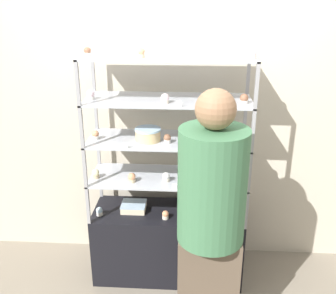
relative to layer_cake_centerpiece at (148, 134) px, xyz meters
name	(u,v)px	position (x,y,z in m)	size (l,w,h in m)	color
ground_plane	(168,271)	(0.15, 0.03, -1.26)	(20.00, 20.00, 0.00)	gray
back_wall	(171,114)	(0.15, 0.40, 0.04)	(8.00, 0.05, 2.60)	beige
display_base	(168,242)	(0.15, 0.03, -0.96)	(1.20, 0.45, 0.60)	black
display_riser_lower	(168,179)	(0.15, 0.03, -0.38)	(1.20, 0.45, 0.31)	#99999E
display_riser_middle	(168,142)	(0.15, 0.03, -0.07)	(1.20, 0.45, 0.31)	#99999E
display_riser_upper	(168,102)	(0.15, 0.03, 0.24)	(1.20, 0.45, 0.31)	#99999E
display_riser_top	(168,59)	(0.15, 0.03, 0.55)	(1.20, 0.45, 0.31)	#99999E
layer_cake_centerpiece	(148,134)	(0.00, 0.00, 0.00)	(0.19, 0.19, 0.09)	#DBBC84
sheet_cake_frosted	(134,206)	(-0.13, 0.04, -0.63)	(0.20, 0.17, 0.06)	beige
cupcake_0	(99,211)	(-0.39, -0.06, -0.63)	(0.05, 0.05, 0.07)	white
cupcake_1	(165,215)	(0.13, -0.08, -0.63)	(0.05, 0.05, 0.07)	beige
cupcake_2	(237,214)	(0.69, -0.03, -0.63)	(0.05, 0.05, 0.07)	white
price_tag_0	(193,223)	(0.35, -0.17, -0.64)	(0.04, 0.00, 0.04)	white
cupcake_3	(96,174)	(-0.41, -0.03, -0.32)	(0.06, 0.06, 0.07)	#CCB28C
cupcake_4	(132,178)	(-0.12, -0.08, -0.32)	(0.06, 0.06, 0.07)	#CCB28C
cupcake_5	(166,177)	(0.14, -0.05, -0.32)	(0.06, 0.06, 0.07)	beige
cupcake_6	(204,175)	(0.42, 0.00, -0.32)	(0.06, 0.06, 0.07)	white
cupcake_7	(239,181)	(0.68, -0.08, -0.32)	(0.06, 0.06, 0.07)	#CCB28C
price_tag_1	(175,186)	(0.21, -0.17, -0.33)	(0.04, 0.00, 0.04)	white
cupcake_8	(95,135)	(-0.39, 0.00, -0.01)	(0.05, 0.05, 0.07)	white
cupcake_9	(167,139)	(0.14, -0.05, -0.01)	(0.05, 0.05, 0.07)	white
cupcake_10	(245,142)	(0.70, -0.07, -0.01)	(0.05, 0.05, 0.07)	#CCB28C
price_tag_2	(126,146)	(-0.14, -0.17, -0.03)	(0.04, 0.00, 0.04)	white
cupcake_11	(91,95)	(-0.41, -0.01, 0.29)	(0.06, 0.06, 0.07)	white
cupcake_12	(165,99)	(0.13, -0.08, 0.29)	(0.06, 0.06, 0.07)	beige
cupcake_13	(244,99)	(0.68, -0.05, 0.29)	(0.06, 0.06, 0.07)	white
price_tag_3	(179,104)	(0.23, -0.17, 0.28)	(0.04, 0.00, 0.04)	white
cupcake_14	(87,52)	(-0.40, -0.03, 0.60)	(0.05, 0.05, 0.06)	beige
cupcake_15	(141,53)	(-0.03, -0.07, 0.60)	(0.05, 0.05, 0.06)	#CCB28C
cupcake_16	(194,53)	(0.33, -0.02, 0.60)	(0.05, 0.05, 0.06)	white
cupcake_17	(252,54)	(0.71, -0.08, 0.60)	(0.05, 0.05, 0.06)	white
price_tag_4	(176,57)	(0.21, -0.17, 0.59)	(0.04, 0.00, 0.04)	white
customer_figure	(211,220)	(0.45, -0.63, -0.32)	(0.41, 0.41, 1.76)	brown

